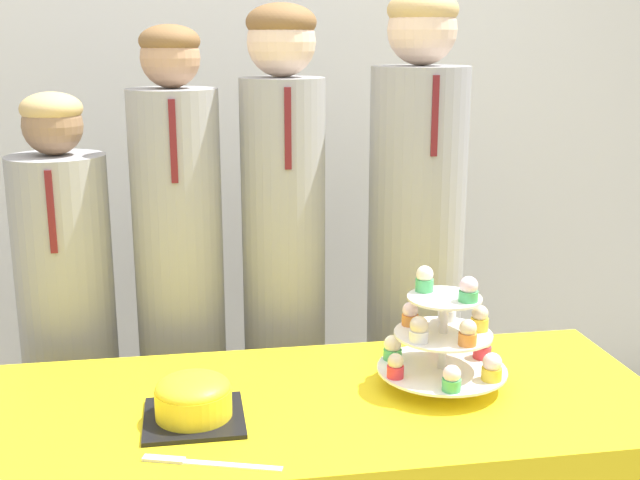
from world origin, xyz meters
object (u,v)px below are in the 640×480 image
cake_knife (188,462)px  student_3 (415,280)px  cupcake_stand (444,338)px  student_0 (70,345)px  student_2 (284,285)px  student_1 (181,308)px  round_cake (193,398)px

cake_knife → student_3: (0.69, 0.83, 0.09)m
cupcake_stand → student_3: bearing=80.7°
cupcake_stand → student_0: size_ratio=0.22×
cupcake_stand → student_2: (-0.31, 0.57, -0.03)m
student_1 → student_2: size_ratio=0.96×
cupcake_stand → student_1: 0.84m
cupcake_stand → student_2: size_ratio=0.19×
student_1 → student_2: (0.30, 0.00, 0.05)m
student_0 → round_cake: bearing=-61.9°
student_3 → cupcake_stand: bearing=-99.3°
cake_knife → cupcake_stand: (0.60, 0.26, 0.12)m
cake_knife → student_0: 0.90m
cake_knife → student_0: (-0.33, 0.83, -0.06)m
cake_knife → student_0: size_ratio=0.20×
cupcake_stand → student_2: student_2 is taller
student_2 → student_0: bearing=-180.0°
round_cake → cake_knife: size_ratio=0.80×
round_cake → student_0: (-0.35, 0.65, -0.11)m
student_2 → student_1: bearing=-180.0°
cake_knife → student_2: student_2 is taller
cupcake_stand → round_cake: bearing=-172.1°
student_1 → student_0: bearing=-180.0°
student_1 → cupcake_stand: bearing=-42.8°
cupcake_stand → student_2: bearing=118.5°
round_cake → cake_knife: bearing=-94.4°
cake_knife → round_cake: bearing=103.6°
student_3 → student_2: bearing=-180.0°
student_1 → student_3: student_3 is taller
student_1 → student_3: 0.71m
student_3 → cake_knife: bearing=-129.9°
cake_knife → student_1: bearing=108.9°
cupcake_stand → student_1: (-0.61, 0.57, -0.08)m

